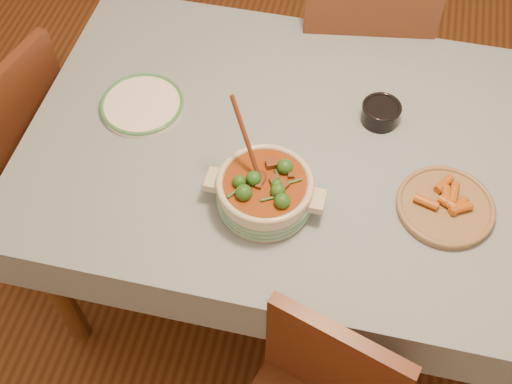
{
  "coord_description": "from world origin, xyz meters",
  "views": [
    {
      "loc": [
        0.1,
        -1.19,
        2.2
      ],
      "look_at": [
        -0.11,
        -0.26,
        0.84
      ],
      "focal_mm": 45.0,
      "sensor_mm": 36.0,
      "label": 1
    }
  ],
  "objects_px": {
    "white_plate": "(142,104)",
    "condiment_bowl": "(381,112)",
    "stew_casserole": "(265,190)",
    "chair_left": "(13,135)",
    "fried_plate": "(446,205)",
    "dining_table": "(312,164)",
    "chair_far": "(359,60)"
  },
  "relations": [
    {
      "from": "white_plate",
      "to": "chair_far",
      "type": "distance_m",
      "value": 0.89
    },
    {
      "from": "stew_casserole",
      "to": "fried_plate",
      "type": "distance_m",
      "value": 0.49
    },
    {
      "from": "stew_casserole",
      "to": "chair_left",
      "type": "height_order",
      "value": "stew_casserole"
    },
    {
      "from": "dining_table",
      "to": "white_plate",
      "type": "relative_size",
      "value": 5.13
    },
    {
      "from": "white_plate",
      "to": "condiment_bowl",
      "type": "xyz_separation_m",
      "value": [
        0.71,
        0.11,
        0.02
      ]
    },
    {
      "from": "chair_left",
      "to": "fried_plate",
      "type": "bearing_deg",
      "value": 96.17
    },
    {
      "from": "dining_table",
      "to": "stew_casserole",
      "type": "distance_m",
      "value": 0.3
    },
    {
      "from": "stew_casserole",
      "to": "chair_left",
      "type": "bearing_deg",
      "value": 164.29
    },
    {
      "from": "white_plate",
      "to": "chair_left",
      "type": "relative_size",
      "value": 0.39
    },
    {
      "from": "dining_table",
      "to": "stew_casserole",
      "type": "relative_size",
      "value": 5.21
    },
    {
      "from": "stew_casserole",
      "to": "chair_left",
      "type": "distance_m",
      "value": 1.05
    },
    {
      "from": "dining_table",
      "to": "chair_far",
      "type": "distance_m",
      "value": 0.65
    },
    {
      "from": "condiment_bowl",
      "to": "chair_far",
      "type": "distance_m",
      "value": 0.56
    },
    {
      "from": "condiment_bowl",
      "to": "fried_plate",
      "type": "bearing_deg",
      "value": -53.53
    },
    {
      "from": "dining_table",
      "to": "white_plate",
      "type": "height_order",
      "value": "white_plate"
    },
    {
      "from": "chair_left",
      "to": "white_plate",
      "type": "bearing_deg",
      "value": 102.68
    },
    {
      "from": "white_plate",
      "to": "stew_casserole",
      "type": "bearing_deg",
      "value": -31.13
    },
    {
      "from": "white_plate",
      "to": "condiment_bowl",
      "type": "bearing_deg",
      "value": 8.65
    },
    {
      "from": "fried_plate",
      "to": "chair_left",
      "type": "distance_m",
      "value": 1.48
    },
    {
      "from": "stew_casserole",
      "to": "chair_far",
      "type": "bearing_deg",
      "value": 78.59
    },
    {
      "from": "dining_table",
      "to": "condiment_bowl",
      "type": "distance_m",
      "value": 0.26
    },
    {
      "from": "stew_casserole",
      "to": "white_plate",
      "type": "bearing_deg",
      "value": 148.87
    },
    {
      "from": "white_plate",
      "to": "fried_plate",
      "type": "distance_m",
      "value": 0.93
    },
    {
      "from": "stew_casserole",
      "to": "fried_plate",
      "type": "bearing_deg",
      "value": 10.68
    },
    {
      "from": "chair_left",
      "to": "condiment_bowl",
      "type": "bearing_deg",
      "value": 108.04
    },
    {
      "from": "fried_plate",
      "to": "chair_far",
      "type": "bearing_deg",
      "value": 111.5
    },
    {
      "from": "white_plate",
      "to": "chair_left",
      "type": "height_order",
      "value": "chair_left"
    },
    {
      "from": "stew_casserole",
      "to": "white_plate",
      "type": "xyz_separation_m",
      "value": [
        -0.44,
        0.26,
        -0.05
      ]
    },
    {
      "from": "stew_casserole",
      "to": "condiment_bowl",
      "type": "xyz_separation_m",
      "value": [
        0.27,
        0.37,
        -0.03
      ]
    },
    {
      "from": "fried_plate",
      "to": "chair_left",
      "type": "bearing_deg",
      "value": 172.88
    },
    {
      "from": "white_plate",
      "to": "chair_left",
      "type": "distance_m",
      "value": 0.6
    },
    {
      "from": "fried_plate",
      "to": "chair_left",
      "type": "height_order",
      "value": "chair_left"
    }
  ]
}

